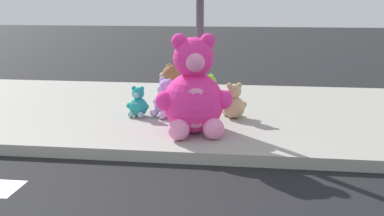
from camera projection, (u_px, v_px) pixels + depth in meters
The scene contains 8 objects.
sidewalk at pixel (146, 111), 7.63m from camera, with size 28.00×4.40×0.15m, color #9E9B93.
sign_pole at pixel (200, 5), 6.32m from camera, with size 0.56×0.11×3.20m.
plush_pink_large at pixel (194, 94), 6.03m from camera, with size 1.02×0.94×1.34m.
plush_lavender at pixel (165, 101), 6.95m from camera, with size 0.43×0.44×0.61m.
plush_lime at pixel (209, 93), 7.73m from camera, with size 0.37×0.41×0.53m.
plush_tan at pixel (234, 104), 6.89m from camera, with size 0.42×0.39×0.55m.
plush_brown at pixel (170, 90), 7.57m from camera, with size 0.52×0.52×0.72m.
plush_teal at pixel (138, 104), 6.98m from camera, with size 0.36×0.33×0.47m.
Camera 1 is at (1.72, -2.04, 1.94)m, focal length 42.27 mm.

